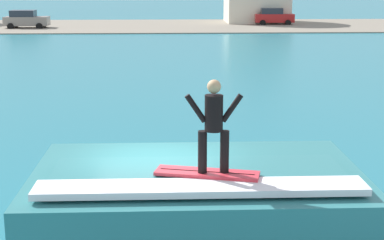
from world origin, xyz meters
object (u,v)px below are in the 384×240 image
object	(u,v)px
wave_crest	(197,205)
car_far_shore	(273,16)
surfer	(214,122)
surfboard	(207,173)
car_near_shore	(26,19)

from	to	relation	value
wave_crest	car_far_shore	distance (m)	55.31
surfer	car_far_shore	distance (m)	56.08
surfboard	car_near_shore	world-z (taller)	car_near_shore
car_near_shore	car_far_shore	distance (m)	26.20
surfboard	car_far_shore	bearing A→B (deg)	78.73
surfer	car_near_shore	distance (m)	53.60
wave_crest	car_near_shore	size ratio (longest dim) A/B	1.43
surfboard	car_near_shore	xyz separation A→B (m)	(-15.00, 51.36, -0.72)
wave_crest	surfboard	distance (m)	1.18
surfer	car_far_shore	xyz separation A→B (m)	(10.84, 54.99, -1.67)
surfboard	surfer	xyz separation A→B (m)	(0.11, -0.04, 0.95)
wave_crest	car_near_shore	distance (m)	52.73
wave_crest	surfer	world-z (taller)	surfer
surfer	wave_crest	bearing A→B (deg)	106.97
car_near_shore	wave_crest	bearing A→B (deg)	-73.63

